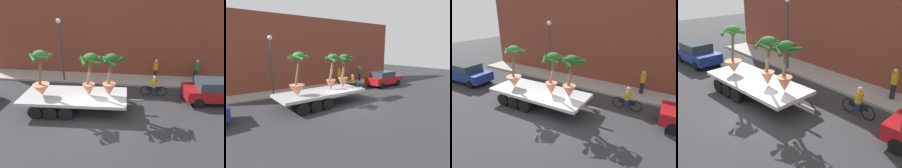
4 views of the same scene
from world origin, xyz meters
TOP-DOWN VIEW (x-y plane):
  - ground_plane at (0.00, 0.00)m, footprint 60.00×60.00m
  - sidewalk at (0.00, 6.10)m, footprint 24.00×2.20m
  - building_facade at (0.00, 7.80)m, footprint 24.00×1.20m
  - flatbed_trailer at (-1.83, 1.17)m, footprint 7.37×2.87m
  - potted_palm_rear at (-3.40, 0.90)m, footprint 1.34×1.44m
  - potted_palm_middle at (0.58, 1.40)m, footprint 1.33×1.38m
  - potted_palm_front at (-0.59, 1.26)m, footprint 1.41×1.40m
  - cyclist at (3.36, 3.61)m, footprint 1.84×0.35m
  - trailing_car at (-9.39, 1.22)m, footprint 4.18×2.10m
  - pedestrian_near_gate at (3.65, 6.27)m, footprint 0.36×0.36m
  - street_lamp at (-3.73, 5.30)m, footprint 0.36×0.36m

SIDE VIEW (x-z plane):
  - ground_plane at x=0.00m, z-range 0.00..0.00m
  - sidewalk at x=0.00m, z-range 0.00..0.15m
  - cyclist at x=3.36m, z-range -0.10..1.44m
  - flatbed_trailer at x=-1.83m, z-range 0.29..1.27m
  - trailing_car at x=-9.39m, z-range 0.04..1.62m
  - pedestrian_near_gate at x=3.65m, z-range 0.19..1.90m
  - potted_palm_rear at x=-3.40m, z-range 0.76..3.54m
  - potted_palm_middle at x=0.58m, z-range 1.05..3.62m
  - potted_palm_front at x=-0.59m, z-range 1.10..3.70m
  - street_lamp at x=-3.73m, z-range 0.82..5.65m
  - building_facade at x=0.00m, z-range 0.00..7.05m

